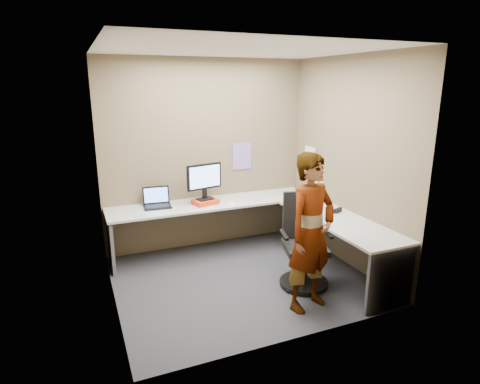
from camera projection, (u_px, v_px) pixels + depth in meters
name	position (u px, v px, depth m)	size (l,w,h in m)	color
ground	(241.00, 279.00, 4.97)	(3.00, 3.00, 0.00)	#2A2B30
wall_back	(207.00, 155.00, 5.77)	(3.00, 3.00, 0.00)	brown
wall_right	(348.00, 163.00, 5.18)	(2.70, 2.70, 0.00)	brown
wall_left	(105.00, 185.00, 4.06)	(2.70, 2.70, 0.00)	brown
ceiling	(242.00, 49.00, 4.26)	(3.00, 3.00, 0.00)	white
desk	(260.00, 220.00, 5.32)	(2.98, 2.58, 0.73)	#B7B7B7
paper_ream	(205.00, 202.00, 5.55)	(0.33, 0.24, 0.07)	red
monitor	(204.00, 179.00, 5.48)	(0.52, 0.20, 0.50)	black
laptop	(157.00, 201.00, 5.45)	(0.38, 0.33, 0.26)	black
trackball_mouse	(206.00, 201.00, 5.60)	(0.12, 0.08, 0.07)	#B7B7BC
origami	(232.00, 203.00, 5.51)	(0.10, 0.10, 0.06)	white
stapler	(338.00, 210.00, 5.19)	(0.15, 0.04, 0.06)	black
flower	(328.00, 200.00, 5.22)	(0.07, 0.07, 0.22)	brown
calendar_purple	(242.00, 156.00, 5.98)	(0.30, 0.01, 0.40)	#846BB7
calendar_white	(310.00, 159.00, 6.00)	(0.01, 0.28, 0.38)	white
sticky_note_a	(322.00, 184.00, 5.77)	(0.01, 0.07, 0.07)	#F2E059
sticky_note_b	(320.00, 192.00, 5.84)	(0.01, 0.07, 0.07)	pink
sticky_note_c	(324.00, 195.00, 5.74)	(0.01, 0.07, 0.07)	pink
sticky_note_d	(316.00, 184.00, 5.91)	(0.01, 0.07, 0.07)	#F2E059
office_chair	(304.00, 249.00, 4.76)	(0.62, 0.60, 1.09)	black
person	(311.00, 233.00, 4.16)	(0.62, 0.40, 1.69)	#999399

